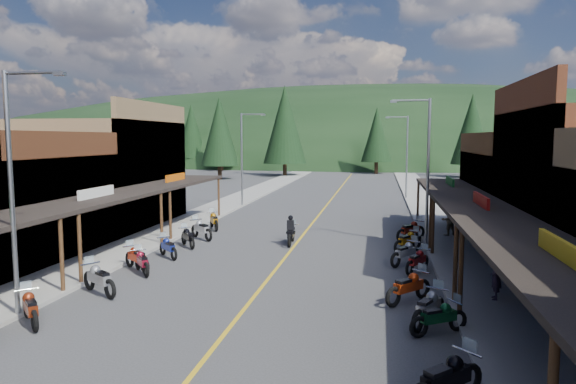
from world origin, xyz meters
The scene contains 42 objects.
ground centered at (0.00, 0.00, 0.00)m, with size 220.00×220.00×0.00m, color #38383A.
centerline centered at (0.00, 20.00, 0.01)m, with size 0.15×90.00×0.01m, color gold.
sidewalk_west centered at (-8.70, 20.00, 0.07)m, with size 3.40×94.00×0.15m, color gray.
sidewalk_east centered at (8.70, 20.00, 0.07)m, with size 3.40×94.00×0.15m, color gray.
shop_west_2 centered at (-13.75, 1.70, 2.53)m, with size 10.90×9.00×6.20m.
shop_west_3 centered at (-13.78, 11.30, 3.52)m, with size 10.90×10.20×8.20m.
shop_east_3 centered at (13.75, 11.30, 2.53)m, with size 10.90×10.20×6.20m.
streetlight_0 centered at (-6.95, -6.00, 4.46)m, with size 2.16×0.18×8.00m.
streetlight_1 centered at (-6.95, 22.00, 4.46)m, with size 2.16×0.18×8.00m.
streetlight_2 centered at (6.95, 8.00, 4.46)m, with size 2.16×0.18×8.00m.
streetlight_3 centered at (6.95, 30.00, 4.46)m, with size 2.16×0.18×8.00m.
ridge_hill centered at (0.00, 135.00, 0.00)m, with size 310.00×140.00×60.00m, color black.
pine_0 centered at (-40.00, 62.00, 6.48)m, with size 5.04×5.04×11.00m.
pine_1 centered at (-24.00, 70.00, 7.24)m, with size 5.88×5.88×12.50m.
pine_2 centered at (-10.00, 58.00, 7.99)m, with size 6.72×6.72×14.00m.
pine_3 centered at (4.00, 66.00, 6.48)m, with size 5.04×5.04×11.00m.
pine_4 centered at (18.00, 60.00, 7.24)m, with size 5.88×5.88×12.50m.
pine_5 centered at (34.00, 72.00, 7.99)m, with size 6.72×6.72×14.00m.
pine_7 centered at (-32.00, 76.00, 7.24)m, with size 5.88×5.88×12.50m.
pine_8 centered at (-22.00, 40.00, 5.98)m, with size 4.48×4.48×10.00m.
pine_9 centered at (24.00, 45.00, 6.38)m, with size 4.93×4.93×10.80m.
pine_10 centered at (-18.00, 50.00, 6.78)m, with size 5.38×5.38×11.60m.
pine_11 centered at (20.00, 38.00, 7.19)m, with size 5.82×5.82×12.40m.
bike_west_5 centered at (-6.26, -6.50, 0.61)m, with size 0.71×2.13×1.22m, color maroon, non-canonical shape.
bike_west_6 centered at (-5.81, -3.22, 0.66)m, with size 0.77×2.32×1.33m, color gray, non-canonical shape.
bike_west_7 centered at (-5.59, -0.14, 0.58)m, with size 0.67×2.02×1.16m, color maroon, non-canonical shape.
bike_west_8 centered at (-6.05, 0.34, 0.62)m, with size 0.73×2.19×1.25m, color #B1260C, non-canonical shape.
bike_west_9 centered at (-5.68, 2.89, 0.58)m, with size 0.67×2.01×1.15m, color navy, non-canonical shape.
bike_west_10 centered at (-5.65, 5.48, 0.60)m, with size 0.69×2.08×1.19m, color black, non-canonical shape.
bike_west_11 centered at (-5.64, 7.63, 0.66)m, with size 0.77×2.31×1.32m, color #ADAEB3, non-canonical shape.
bike_west_12 centered at (-5.96, 10.89, 0.64)m, with size 0.74×2.23×1.27m, color #A4690B, non-canonical shape.
bike_east_4 centered at (6.04, -9.34, 0.67)m, with size 0.78×2.34×1.33m, color black, non-canonical shape.
bike_east_5 centered at (6.35, -5.06, 0.57)m, with size 0.67×2.00×1.14m, color #0D431F, non-canonical shape.
bike_east_6 centered at (6.11, -4.39, 0.64)m, with size 0.75×2.26×1.29m, color gray, non-canonical shape.
bike_east_7 centered at (5.62, -2.19, 0.65)m, with size 0.76×2.27×1.30m, color #B7310D, non-canonical shape.
bike_east_8 centered at (6.23, 2.20, 0.58)m, with size 0.67×2.02×1.16m, color maroon, non-canonical shape.
bike_east_9 centered at (5.78, 3.47, 0.63)m, with size 0.74×2.21×1.26m, color #939498, non-canonical shape.
bike_east_10 centered at (6.04, 6.43, 0.62)m, with size 0.72×2.16×1.23m, color #A0660B, non-canonical shape.
bike_east_11 centered at (6.36, 9.38, 0.67)m, with size 0.78×2.34×1.34m, color maroon, non-canonical shape.
rider_on_bike centered at (-0.24, 7.10, 0.68)m, with size 0.87×2.26×1.69m.
pedestrian_east_a centered at (8.67, -1.65, 0.96)m, with size 0.59×0.39×1.62m, color #2D2132.
pedestrian_east_b centered at (8.58, 10.66, 1.07)m, with size 0.89×0.51×1.84m, color brown.
Camera 1 is at (4.51, -20.52, 5.88)m, focal length 32.00 mm.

